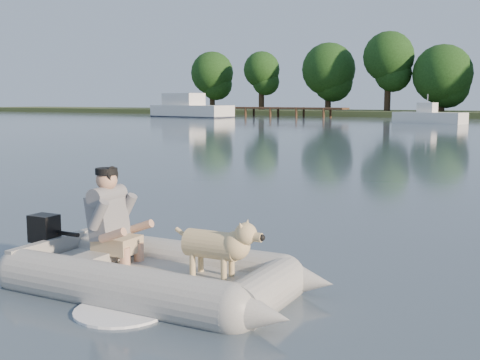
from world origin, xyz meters
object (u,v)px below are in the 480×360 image
Objects in this scene: dock at (266,112)px; cabin_cruiser at (191,105)px; dog at (212,249)px; motorboat at (430,110)px; man at (109,214)px; dinghy at (157,237)px.

dock is 7.99m from cabin_cruiser.
dog is 44.37m from motorboat.
man is 57.14m from cabin_cruiser.
man reaches higher than dinghy.
man is 0.10× the size of cabin_cruiser.
dog is at bearing 4.57° from dinghy.
dinghy is 4.88× the size of dog.
motorboat is (-7.18, 43.63, 0.37)m from man.
motorboat is at bearing -24.09° from dock.
dock is 58.50m from man.
dinghy is 0.60m from dog.
dock is at bearing 166.85° from motorboat.
dinghy is 0.74× the size of motorboat.
cabin_cruiser reaches higher than dinghy.
dinghy is 0.66m from man.
dog is at bearing -62.10° from dock.
cabin_cruiser is (-6.05, -5.17, 0.73)m from dock.
dock is 18.29× the size of man.
motorboat is (-7.82, 43.64, 0.54)m from dinghy.
dinghy is 44.34m from motorboat.
dog is 0.15× the size of motorboat.
cabin_cruiser reaches higher than motorboat.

